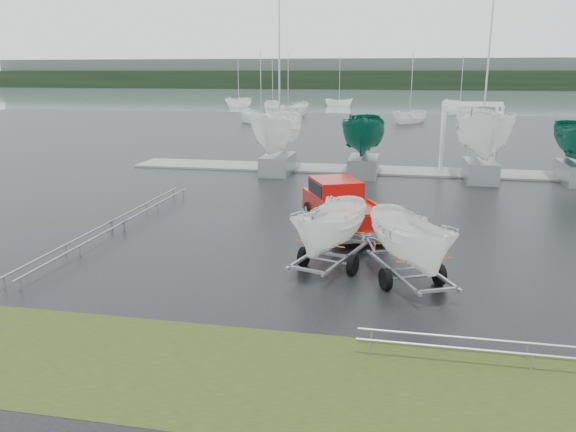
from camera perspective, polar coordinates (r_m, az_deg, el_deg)
The scene contains 23 objects.
ground_plane at distance 21.39m, azimuth 7.65°, elevation -1.35°, with size 120.00×120.00×0.00m, color black.
lake at distance 120.70m, azimuth 10.94°, elevation 11.49°, with size 300.00×300.00×0.00m, color slate.
grass_verge at distance 11.24m, azimuth 3.67°, elevation -16.53°, with size 40.00×40.00×0.00m, color #212F12.
dock at distance 34.07m, azimuth 9.14°, elevation 4.61°, with size 30.00×3.00×0.12m, color gray.
treeline at distance 190.58m, azimuth 11.25°, elevation 13.39°, with size 300.00×8.00×6.00m, color black.
far_hill at distance 198.56m, azimuth 11.29°, elevation 14.00°, with size 300.00×6.00×10.00m, color #4C5651.
pickup_truck at distance 21.35m, azimuth 5.36°, elevation 1.23°, with size 3.82×5.55×1.76m.
trailer_hitched at distance 15.48m, azimuth 12.67°, elevation 1.76°, with size 2.57×3.76×4.54m.
trailer_parked at distance 16.47m, azimuth 4.47°, elevation 2.75°, with size 2.16×3.79×4.50m.
boat_hoist at distance 33.93m, azimuth 18.04°, elevation 8.52°, with size 3.30×2.18×4.12m.
keelboat_0 at distance 32.36m, azimuth -1.06°, elevation 11.34°, with size 2.52×3.20×10.69m.
keelboat_1 at distance 31.89m, azimuth 7.87°, elevation 10.67°, with size 2.36×3.20×7.38m.
keelboat_2 at distance 31.89m, azimuth 19.52°, elevation 11.31°, with size 2.81×3.20×10.99m.
mast_rack_0 at distance 24.47m, azimuth -13.68°, elevation 1.23°, with size 0.56×6.50×0.06m.
mast_rack_1 at distance 19.39m, azimuth -21.06°, elevation -2.81°, with size 0.56×6.50×0.06m.
mast_rack_2 at distance 12.64m, azimuth 23.41°, elevation -12.30°, with size 7.00×0.56×0.06m.
moored_boat_0 at distance 65.29m, azimuth -2.74°, elevation 9.40°, with size 3.15×3.11×11.16m.
moored_boat_1 at distance 75.31m, azimuth 0.02°, elevation 10.09°, with size 3.85×3.88×11.66m.
moored_boat_2 at distance 67.25m, azimuth 12.25°, elevation 9.24°, with size 3.24×3.26×11.12m.
moored_boat_4 at distance 93.79m, azimuth -5.01°, elevation 10.91°, with size 3.19×3.24×11.51m.
moored_boat_5 at distance 83.83m, azimuth 17.01°, elevation 9.92°, with size 3.81×3.84×11.77m.
moored_boat_6 at distance 86.54m, azimuth -1.56°, elevation 10.66°, with size 2.96×3.01×11.32m.
moored_boat_7 at distance 97.21m, azimuth 5.20°, elevation 11.03°, with size 3.13×3.12×10.94m.
Camera 1 is at (1.21, -20.56, 5.79)m, focal length 35.00 mm.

